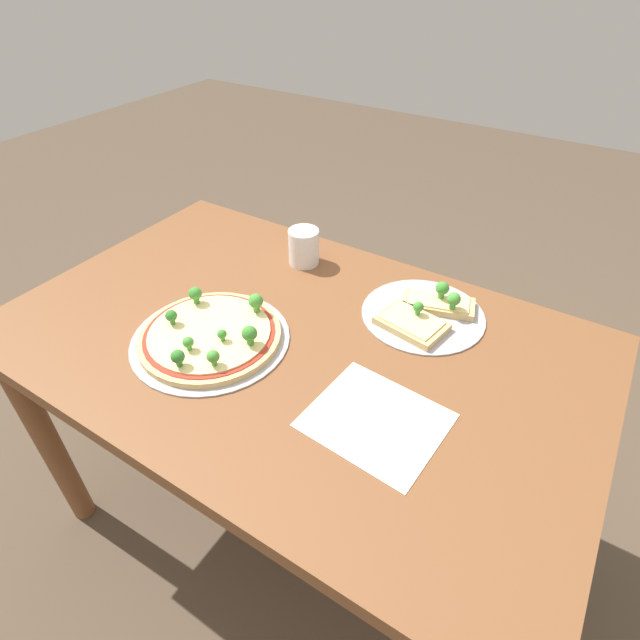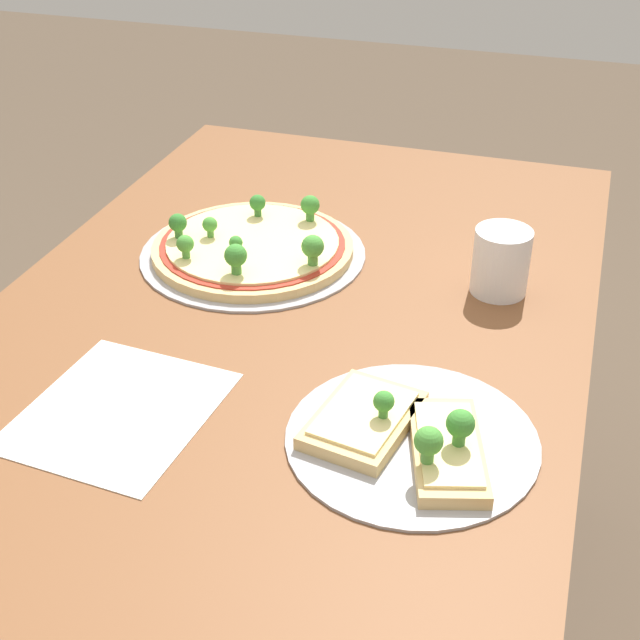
{
  "view_description": "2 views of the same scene",
  "coord_description": "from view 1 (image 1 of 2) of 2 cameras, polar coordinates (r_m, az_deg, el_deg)",
  "views": [
    {
      "loc": [
        -0.49,
        0.66,
        1.43
      ],
      "look_at": [
        -0.03,
        -0.06,
        0.75
      ],
      "focal_mm": 28.0,
      "sensor_mm": 36.0,
      "label": 1
    },
    {
      "loc": [
        -0.96,
        -0.35,
        1.36
      ],
      "look_at": [
        -0.03,
        -0.06,
        0.75
      ],
      "focal_mm": 50.0,
      "sensor_mm": 36.0,
      "label": 2
    }
  ],
  "objects": [
    {
      "name": "paper_menu",
      "position": [
        0.92,
        6.39,
        -11.3
      ],
      "size": [
        0.25,
        0.22,
        0.0
      ],
      "primitive_type": "cube",
      "rotation": [
        0.0,
        0.0,
        -0.08
      ],
      "color": "white",
      "rests_on": "dining_table"
    },
    {
      "name": "pizza_tray_whole",
      "position": [
        1.08,
        -12.39,
        -1.67
      ],
      "size": [
        0.34,
        0.34,
        0.07
      ],
      "color": "#A3A3A8",
      "rests_on": "dining_table"
    },
    {
      "name": "pizza_tray_slice",
      "position": [
        1.15,
        11.94,
        0.82
      ],
      "size": [
        0.28,
        0.28,
        0.07
      ],
      "color": "#A3A3A8",
      "rests_on": "dining_table"
    },
    {
      "name": "ground_plane",
      "position": [
        1.65,
        -2.26,
        -21.57
      ],
      "size": [
        8.0,
        8.0,
        0.0
      ],
      "primitive_type": "plane",
      "color": "brown"
    },
    {
      "name": "dining_table",
      "position": [
        1.14,
        -3.04,
        -5.54
      ],
      "size": [
        1.27,
        0.8,
        0.73
      ],
      "color": "brown",
      "rests_on": "ground_plane"
    },
    {
      "name": "drinking_cup",
      "position": [
        1.3,
        -1.87,
        8.35
      ],
      "size": [
        0.08,
        0.08,
        0.09
      ],
      "primitive_type": "cylinder",
      "color": "white",
      "rests_on": "dining_table"
    }
  ]
}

